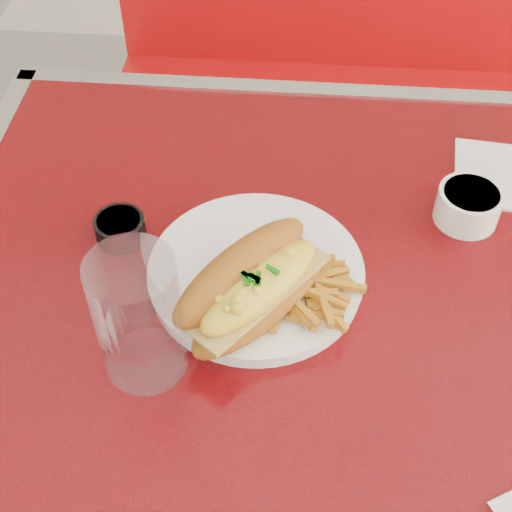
# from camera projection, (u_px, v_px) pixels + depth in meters

# --- Properties ---
(diner_table) EXTENTS (1.23, 0.83, 0.77)m
(diner_table) POSITION_uv_depth(u_px,v_px,m) (418.00, 383.00, 0.92)
(diner_table) COLOR #B80B12
(diner_table) RESTS_ON ground
(booth_bench_far) EXTENTS (1.20, 0.51, 0.90)m
(booth_bench_far) POSITION_uv_depth(u_px,v_px,m) (372.00, 162.00, 1.69)
(booth_bench_far) COLOR #A50B0E
(booth_bench_far) RESTS_ON ground
(dinner_plate) EXTENTS (0.28, 0.28, 0.02)m
(dinner_plate) POSITION_uv_depth(u_px,v_px,m) (256.00, 274.00, 0.81)
(dinner_plate) COLOR white
(dinner_plate) RESTS_ON diner_table
(mac_hoagie) EXTENTS (0.19, 0.21, 0.09)m
(mac_hoagie) POSITION_uv_depth(u_px,v_px,m) (253.00, 286.00, 0.75)
(mac_hoagie) COLOR #9F5E19
(mac_hoagie) RESTS_ON dinner_plate
(fries_pile) EXTENTS (0.12, 0.11, 0.03)m
(fries_pile) POSITION_uv_depth(u_px,v_px,m) (301.00, 286.00, 0.77)
(fries_pile) COLOR gold
(fries_pile) RESTS_ON dinner_plate
(fork) EXTENTS (0.03, 0.15, 0.00)m
(fork) POSITION_uv_depth(u_px,v_px,m) (307.00, 267.00, 0.81)
(fork) COLOR silver
(fork) RESTS_ON dinner_plate
(gravy_ramekin) EXTENTS (0.10, 0.10, 0.04)m
(gravy_ramekin) POSITION_uv_depth(u_px,v_px,m) (468.00, 205.00, 0.87)
(gravy_ramekin) COLOR white
(gravy_ramekin) RESTS_ON diner_table
(sauce_cup_left) EXTENTS (0.07, 0.07, 0.03)m
(sauce_cup_left) POSITION_uv_depth(u_px,v_px,m) (120.00, 228.00, 0.85)
(sauce_cup_left) COLOR black
(sauce_cup_left) RESTS_ON diner_table
(water_tumbler) EXTENTS (0.10, 0.10, 0.15)m
(water_tumbler) POSITION_uv_depth(u_px,v_px,m) (139.00, 318.00, 0.69)
(water_tumbler) COLOR silver
(water_tumbler) RESTS_ON diner_table
(paper_napkin) EXTENTS (0.14, 0.14, 0.00)m
(paper_napkin) POSITION_uv_depth(u_px,v_px,m) (505.00, 176.00, 0.94)
(paper_napkin) COLOR white
(paper_napkin) RESTS_ON diner_table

